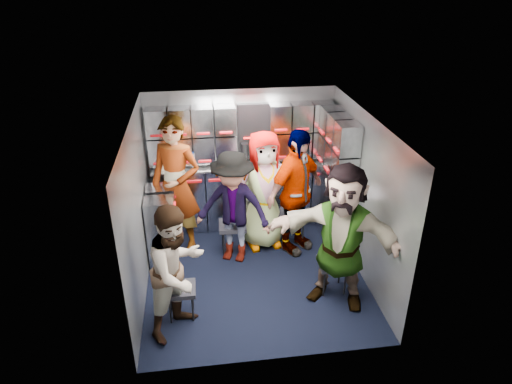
{
  "coord_description": "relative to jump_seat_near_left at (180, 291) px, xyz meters",
  "views": [
    {
      "loc": [
        -0.65,
        -4.91,
        3.71
      ],
      "look_at": [
        0.07,
        0.35,
        1.03
      ],
      "focal_mm": 32.0,
      "sensor_mm": 36.0,
      "label": 1
    }
  ],
  "objects": [
    {
      "name": "red_latch_strip",
      "position": [
        0.95,
        1.8,
        0.52
      ],
      "size": [
        2.6,
        0.02,
        0.03
      ],
      "primitive_type": "cube",
      "color": "#A70A10",
      "rests_on": "cart_bank_back"
    },
    {
      "name": "jump_seat_mid_left",
      "position": [
        0.71,
        1.27,
        0.03
      ],
      "size": [
        0.39,
        0.37,
        0.44
      ],
      "rotation": [
        0.0,
        0.0,
        -0.04
      ],
      "color": "black",
      "rests_on": "ground"
    },
    {
      "name": "bottle_right",
      "position": [
        1.47,
        1.95,
        0.8
      ],
      "size": [
        0.06,
        0.06,
        0.25
      ],
      "primitive_type": "cylinder",
      "color": "white",
      "rests_on": "counter"
    },
    {
      "name": "cup_right",
      "position": [
        2.2,
        1.94,
        0.72
      ],
      "size": [
        0.09,
        0.09,
        0.11
      ],
      "primitive_type": "cylinder",
      "color": "tan",
      "rests_on": "counter"
    },
    {
      "name": "coffee_niche",
      "position": [
        1.13,
        2.12,
        1.11
      ],
      "size": [
        0.46,
        0.16,
        0.84
      ],
      "primitive_type": null,
      "color": "black",
      "rests_on": "wall_back"
    },
    {
      "name": "attendant_arc_c",
      "position": [
        1.17,
        1.4,
        0.5
      ],
      "size": [
        0.91,
        0.66,
        1.73
      ],
      "primitive_type": "imported",
      "rotation": [
        0.0,
        0.0,
        0.14
      ],
      "color": "black",
      "rests_on": "ground"
    },
    {
      "name": "wall_right",
      "position": [
        2.35,
        0.71,
        0.69
      ],
      "size": [
        0.04,
        3.0,
        2.1
      ],
      "primitive_type": "cube",
      "color": "gray",
      "rests_on": "ground"
    },
    {
      "name": "locker_bank_right",
      "position": [
        2.2,
        1.41,
        1.13
      ],
      "size": [
        0.28,
        1.0,
        0.82
      ],
      "primitive_type": "cube",
      "color": "#8D919B",
      "rests_on": "wall_right"
    },
    {
      "name": "attendant_arc_b",
      "position": [
        0.71,
        1.09,
        0.44
      ],
      "size": [
        1.18,
        0.95,
        1.59
      ],
      "primitive_type": "imported",
      "rotation": [
        0.0,
        0.0,
        -0.41
      ],
      "color": "black",
      "rests_on": "ground"
    },
    {
      "name": "counter",
      "position": [
        0.95,
        2.0,
        0.65
      ],
      "size": [
        2.68,
        0.42,
        0.03
      ],
      "primitive_type": "cube",
      "color": "silver",
      "rests_on": "cart_bank_back"
    },
    {
      "name": "cup_left",
      "position": [
        -0.21,
        1.94,
        0.72
      ],
      "size": [
        0.08,
        0.08,
        0.09
      ],
      "primitive_type": "cylinder",
      "color": "tan",
      "rests_on": "counter"
    },
    {
      "name": "jump_seat_near_left",
      "position": [
        0.0,
        0.0,
        0.0
      ],
      "size": [
        0.35,
        0.33,
        0.41
      ],
      "rotation": [
        0.0,
        0.0,
        -0.0
      ],
      "color": "black",
      "rests_on": "ground"
    },
    {
      "name": "wall_left",
      "position": [
        -0.45,
        0.71,
        0.69
      ],
      "size": [
        0.04,
        3.0,
        2.1
      ],
      "primitive_type": "cube",
      "color": "gray",
      "rests_on": "ground"
    },
    {
      "name": "attendant_arc_d",
      "position": [
        1.58,
        1.21,
        0.54
      ],
      "size": [
        1.11,
        0.99,
        1.8
      ],
      "primitive_type": "imported",
      "rotation": [
        0.0,
        0.0,
        0.65
      ],
      "color": "black",
      "rests_on": "ground"
    },
    {
      "name": "cart_bank_left",
      "position": [
        -0.24,
        1.27,
        0.13
      ],
      "size": [
        0.38,
        0.76,
        0.99
      ],
      "primitive_type": "cube",
      "color": "#8D919B",
      "rests_on": "ground"
    },
    {
      "name": "locker_bank_back",
      "position": [
        0.95,
        2.06,
        1.13
      ],
      "size": [
        2.68,
        0.28,
        0.82
      ],
      "primitive_type": "cube",
      "color": "#8D919B",
      "rests_on": "wall_back"
    },
    {
      "name": "bottle_mid",
      "position": [
        0.23,
        1.95,
        0.79
      ],
      "size": [
        0.07,
        0.07,
        0.23
      ],
      "primitive_type": "cylinder",
      "color": "white",
      "rests_on": "counter"
    },
    {
      "name": "attendant_arc_a",
      "position": [
        -0.0,
        -0.18,
        0.42
      ],
      "size": [
        0.94,
        0.95,
        1.55
      ],
      "primitive_type": "imported",
      "rotation": [
        0.0,
        0.0,
        0.82
      ],
      "color": "black",
      "rests_on": "ground"
    },
    {
      "name": "wall_back",
      "position": [
        0.95,
        2.21,
        0.69
      ],
      "size": [
        2.8,
        0.04,
        2.1
      ],
      "primitive_type": "cube",
      "color": "gray",
      "rests_on": "ground"
    },
    {
      "name": "attendant_standing",
      "position": [
        -0.03,
        1.48,
        0.62
      ],
      "size": [
        0.84,
        0.71,
        1.95
      ],
      "primitive_type": "imported",
      "rotation": [
        0.0,
        0.0,
        -0.41
      ],
      "color": "black",
      "rests_on": "ground"
    },
    {
      "name": "jump_seat_center",
      "position": [
        1.17,
        1.58,
        0.01
      ],
      "size": [
        0.4,
        0.39,
        0.42
      ],
      "rotation": [
        0.0,
        0.0,
        -0.16
      ],
      "color": "black",
      "rests_on": "ground"
    },
    {
      "name": "attendant_arc_e",
      "position": [
        1.86,
        0.05,
        0.54
      ],
      "size": [
        1.71,
        1.28,
        1.8
      ],
      "primitive_type": "imported",
      "rotation": [
        0.0,
        0.0,
        -0.52
      ],
      "color": "black",
      "rests_on": "ground"
    },
    {
      "name": "ceiling",
      "position": [
        0.95,
        0.71,
        1.74
      ],
      "size": [
        2.8,
        3.0,
        0.02
      ],
      "primitive_type": "cube",
      "color": "silver",
      "rests_on": "wall_back"
    },
    {
      "name": "cart_bank_back",
      "position": [
        0.95,
        2.0,
        0.13
      ],
      "size": [
        2.68,
        0.38,
        0.99
      ],
      "primitive_type": "cube",
      "color": "#8D919B",
      "rests_on": "ground"
    },
    {
      "name": "floor",
      "position": [
        0.95,
        0.71,
        -0.36
      ],
      "size": [
        3.0,
        3.0,
        0.0
      ],
      "primitive_type": "plane",
      "color": "black",
      "rests_on": "ground"
    },
    {
      "name": "jump_seat_mid_right",
      "position": [
        1.58,
        1.39,
        0.05
      ],
      "size": [
        0.5,
        0.48,
        0.47
      ],
      "rotation": [
        0.0,
        0.0,
        -0.34
      ],
      "color": "black",
      "rests_on": "ground"
    },
    {
      "name": "right_cabinet",
      "position": [
        2.2,
        1.31,
        0.14
      ],
      "size": [
        0.28,
        1.2,
        1.0
      ],
      "primitive_type": "cube",
      "color": "#8D919B",
      "rests_on": "ground"
    },
    {
      "name": "jump_seat_near_right",
      "position": [
        1.86,
        0.23,
        0.02
      ],
      "size": [
        0.37,
        0.35,
        0.43
      ],
      "rotation": [
        0.0,
        0.0,
        -0.03
      ],
      "color": "black",
      "rests_on": "ground"
    },
    {
      "name": "bottle_left",
      "position": [
        -0.02,
        1.95,
        0.8
      ],
      "size": [
        0.06,
        0.06,
        0.26
      ],
      "primitive_type": "cylinder",
      "color": "white",
      "rests_on": "counter"
    }
  ]
}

